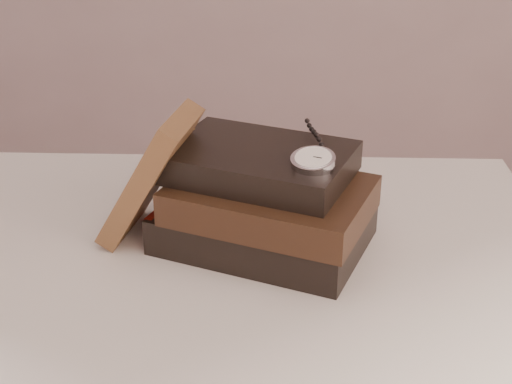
{
  "coord_description": "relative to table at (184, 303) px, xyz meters",
  "views": [
    {
      "loc": [
        0.13,
        -0.48,
        1.24
      ],
      "look_at": [
        0.1,
        0.36,
        0.82
      ],
      "focal_mm": 51.26,
      "sensor_mm": 36.0,
      "label": 1
    }
  ],
  "objects": [
    {
      "name": "table",
      "position": [
        0.0,
        0.0,
        0.0
      ],
      "size": [
        1.0,
        0.6,
        0.75
      ],
      "color": "beige",
      "rests_on": "ground"
    },
    {
      "name": "book_stack",
      "position": [
        0.11,
        0.01,
        0.15
      ],
      "size": [
        0.31,
        0.26,
        0.13
      ],
      "color": "black",
      "rests_on": "table"
    },
    {
      "name": "journal",
      "position": [
        -0.04,
        0.03,
        0.18
      ],
      "size": [
        0.14,
        0.14,
        0.18
      ],
      "primitive_type": "cube",
      "rotation": [
        0.0,
        0.54,
        -0.19
      ],
      "color": "#442C1A",
      "rests_on": "table"
    },
    {
      "name": "pocket_watch",
      "position": [
        0.17,
        -0.03,
        0.23
      ],
      "size": [
        0.07,
        0.16,
        0.02
      ],
      "color": "silver",
      "rests_on": "book_stack"
    },
    {
      "name": "eyeglasses",
      "position": [
        0.06,
        0.13,
        0.17
      ],
      "size": [
        0.15,
        0.16,
        0.05
      ],
      "color": "silver",
      "rests_on": "book_stack"
    }
  ]
}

